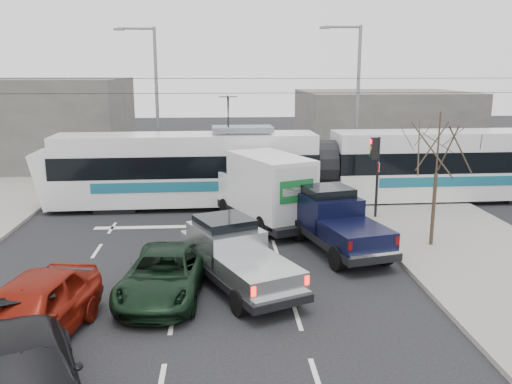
{
  "coord_description": "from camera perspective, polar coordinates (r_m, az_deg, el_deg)",
  "views": [
    {
      "loc": [
        -0.35,
        -16.6,
        6.65
      ],
      "look_at": [
        1.08,
        4.63,
        1.8
      ],
      "focal_mm": 38.0,
      "sensor_mm": 36.0,
      "label": 1
    }
  ],
  "objects": [
    {
      "name": "building_left",
      "position": [
        41.1,
        -23.42,
        6.7
      ],
      "size": [
        14.0,
        10.0,
        6.0
      ],
      "primitive_type": "cube",
      "color": "slate",
      "rests_on": "ground"
    },
    {
      "name": "sidewalk_right",
      "position": [
        20.16,
        24.25,
        -7.38
      ],
      "size": [
        6.0,
        60.0,
        0.15
      ],
      "primitive_type": "cube",
      "color": "gray",
      "rests_on": "ground"
    },
    {
      "name": "dark_car",
      "position": [
        12.06,
        -23.25,
        -17.55
      ],
      "size": [
        3.96,
        5.64,
        1.52
      ],
      "primitive_type": "imported",
      "rotation": [
        0.0,
        0.0,
        0.39
      ],
      "color": "black",
      "rests_on": "ground"
    },
    {
      "name": "street_lamp_far",
      "position": [
        32.86,
        -10.73,
        9.94
      ],
      "size": [
        2.38,
        0.25,
        9.0
      ],
      "color": "slate",
      "rests_on": "ground"
    },
    {
      "name": "silver_pickup",
      "position": [
        17.08,
        -2.31,
        -6.51
      ],
      "size": [
        3.94,
        5.79,
        2.0
      ],
      "rotation": [
        0.0,
        0.0,
        0.42
      ],
      "color": "black",
      "rests_on": "ground"
    },
    {
      "name": "catenary",
      "position": [
        26.75,
        -3.12,
        6.88
      ],
      "size": [
        60.0,
        0.2,
        7.0
      ],
      "color": "black",
      "rests_on": "ground"
    },
    {
      "name": "box_truck",
      "position": [
        23.41,
        0.89,
        0.23
      ],
      "size": [
        4.42,
        6.57,
        3.12
      ],
      "rotation": [
        0.0,
        0.0,
        0.4
      ],
      "color": "black",
      "rests_on": "ground"
    },
    {
      "name": "street_lamp_near",
      "position": [
        31.58,
        10.33,
        9.85
      ],
      "size": [
        2.38,
        0.25,
        9.0
      ],
      "color": "slate",
      "rests_on": "ground"
    },
    {
      "name": "bare_tree",
      "position": [
        20.89,
        18.61,
        4.31
      ],
      "size": [
        2.4,
        2.4,
        5.0
      ],
      "color": "#47382B",
      "rests_on": "ground"
    },
    {
      "name": "traffic_signal",
      "position": [
        24.4,
        12.44,
        3.32
      ],
      "size": [
        0.44,
        0.44,
        3.6
      ],
      "color": "black",
      "rests_on": "ground"
    },
    {
      "name": "red_car",
      "position": [
        14.59,
        -22.68,
        -11.59
      ],
      "size": [
        2.91,
        5.33,
        1.72
      ],
      "primitive_type": "imported",
      "rotation": [
        0.0,
        0.0,
        -0.18
      ],
      "color": "maroon",
      "rests_on": "ground"
    },
    {
      "name": "ground",
      "position": [
        17.89,
        -2.49,
        -9.0
      ],
      "size": [
        120.0,
        120.0,
        0.0
      ],
      "primitive_type": "plane",
      "color": "black",
      "rests_on": "ground"
    },
    {
      "name": "navy_pickup",
      "position": [
        20.44,
        8.35,
        -3.01
      ],
      "size": [
        3.21,
        5.68,
        2.26
      ],
      "rotation": [
        0.0,
        0.0,
        0.25
      ],
      "color": "black",
      "rests_on": "ground"
    },
    {
      "name": "rails",
      "position": [
        27.42,
        -3.02,
        -1.19
      ],
      "size": [
        60.0,
        1.6,
        0.03
      ],
      "primitive_type": "cube",
      "color": "#33302D",
      "rests_on": "ground"
    },
    {
      "name": "tram",
      "position": [
        27.21,
        7.09,
        2.69
      ],
      "size": [
        26.26,
        3.32,
        5.35
      ],
      "rotation": [
        0.0,
        0.0,
        0.03
      ],
      "color": "white",
      "rests_on": "ground"
    },
    {
      "name": "building_right",
      "position": [
        42.64,
        13.08,
        6.93
      ],
      "size": [
        12.0,
        10.0,
        5.0
      ],
      "primitive_type": "cube",
      "color": "slate",
      "rests_on": "ground"
    },
    {
      "name": "green_car",
      "position": [
        16.53,
        -9.59,
        -8.51
      ],
      "size": [
        2.8,
        5.14,
        1.37
      ],
      "primitive_type": "imported",
      "rotation": [
        0.0,
        0.0,
        -0.11
      ],
      "color": "black",
      "rests_on": "ground"
    }
  ]
}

